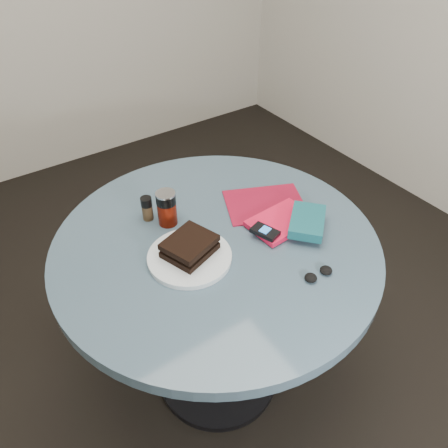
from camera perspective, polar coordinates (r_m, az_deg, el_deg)
ground at (r=1.92m, az=-0.78°, el=-19.07°), size 4.00×4.00×0.00m
table at (r=1.45m, az=-0.99°, el=-6.94°), size 1.00×1.00×0.75m
plate at (r=1.27m, az=-4.51°, el=-4.32°), size 0.32×0.32×0.02m
sandwich at (r=1.26m, az=-4.51°, el=-2.91°), size 0.17×0.16×0.05m
soda_can at (r=1.37m, az=-7.48°, el=2.07°), size 0.08×0.08×0.12m
pepper_grinder at (r=1.41m, az=-10.02°, el=2.04°), size 0.05×0.05×0.08m
magazine at (r=1.48m, az=5.37°, el=2.64°), size 0.32×0.28×0.00m
red_book at (r=1.39m, az=7.50°, el=0.33°), size 0.21×0.15×0.02m
novel at (r=1.37m, az=10.83°, el=0.34°), size 0.18×0.18×0.03m
mp3_player at (r=1.33m, az=5.38°, el=-1.00°), size 0.07×0.09×0.02m
headphones at (r=1.25m, az=12.23°, el=-6.40°), size 0.09×0.04×0.02m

